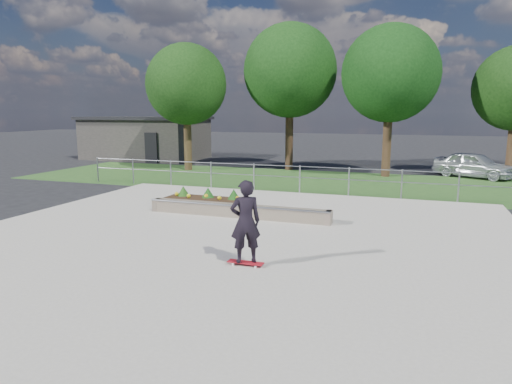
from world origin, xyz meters
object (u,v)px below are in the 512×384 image
grind_ledge (237,211)px  planter_bed (206,200)px  parked_car (474,165)px  skateboarder (245,222)px

grind_ledge → planter_bed: 2.20m
grind_ledge → parked_car: bearing=57.1°
grind_ledge → planter_bed: bearing=142.4°
grind_ledge → planter_bed: (-1.75, 1.34, -0.02)m
planter_bed → skateboarder: skateboarder is taller
skateboarder → parked_car: 17.87m
grind_ledge → planter_bed: planter_bed is taller
grind_ledge → planter_bed: size_ratio=2.00×
parked_car → planter_bed: bearing=167.2°
planter_bed → parked_car: (9.83, 11.15, 0.42)m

